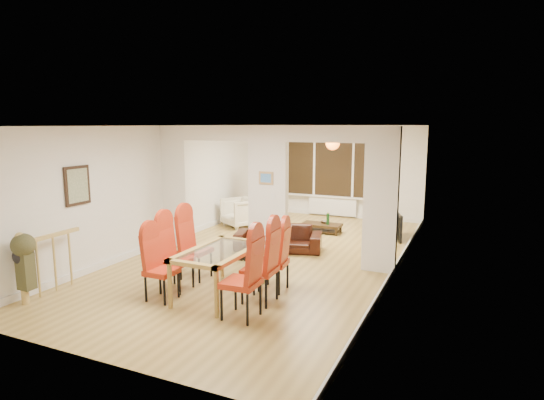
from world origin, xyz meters
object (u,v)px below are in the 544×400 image
Objects in this scene: armchair at (240,212)px; bottle at (328,219)px; dining_chair_rb at (260,264)px; dining_chair_rc at (273,257)px; bowl at (324,222)px; person at (257,190)px; coffee_table at (321,228)px; dining_chair_ra at (241,276)px; dining_chair_la at (161,266)px; dining_chair_lc at (196,246)px; dining_chair_lb at (176,255)px; dining_table at (220,272)px; television at (392,225)px; sofa at (278,238)px.

armchair is 2.32m from bottle.
dining_chair_rb reaches higher than dining_chair_rc.
bowl is (-0.48, 4.17, -0.29)m from dining_chair_rc.
coffee_table is (1.95, -0.40, -0.79)m from person.
dining_chair_la is at bearing 173.97° from dining_chair_ra.
dining_chair_lc is 0.97× the size of dining_chair_rb.
dining_chair_rb is at bearing -27.23° from armchair.
dining_chair_lc is (-0.02, 0.59, 0.00)m from dining_chair_lb.
armchair is 2.76× the size of bottle.
dining_chair_lc is at bearing 140.28° from dining_chair_ra.
coffee_table is at bearing -111.38° from bowl.
dining_chair_lb is 5.21m from person.
dining_chair_la is at bearing -99.56° from bowl.
dining_table reaches higher than bowl.
television is at bearing 69.24° from dining_table.
dining_chair_la is 0.45m from dining_chair_lb.
armchair reaches higher than television.
dining_chair_lc is at bearing 91.24° from dining_chair_lb.
dining_chair_la is 5.09m from armchair.
dining_chair_rc is 0.60× the size of sofa.
dining_chair_lb is 0.96× the size of dining_chair_rb.
coffee_table is at bearing 78.71° from person.
dining_chair_lc is at bearing 93.91° from dining_chair_la.
bowl is at bearing 92.83° from dining_chair_ra.
sofa is at bearing 117.03° from television.
dining_chair_rc is 4.21m from bowl.
dining_chair_la is at bearing -83.73° from dining_chair_lb.
dining_chair_ra is 1.46× the size of armchair.
dining_chair_lc is at bearing -41.24° from armchair.
dining_chair_lc reaches higher than armchair.
dining_table is 0.79m from dining_chair_lb.
coffee_table is at bearing 90.69° from dining_chair_rc.
dining_table is 1.33× the size of dining_chair_rb.
dining_table is at bearing 178.11° from dining_chair_rb.
dining_chair_lb is 4.65m from armchair.
sofa is 1.89× the size of coffee_table.
dining_table is 0.96m from dining_chair_lc.
dining_table is at bearing 20.18° from person.
television reaches higher than sofa.
person is at bearing 111.33° from dining_chair_ra.
dining_chair_rc is 0.60× the size of person.
coffee_table is at bearing 93.37° from dining_chair_ra.
dining_chair_rb is at bearing 1.13° from dining_table.
dining_chair_rc is at bearing 146.43° from television.
coffee_table is (-1.67, -0.16, -0.20)m from television.
dining_chair_lc is 4.08m from armchair.
dining_chair_rc reaches higher than bottle.
dining_chair_rc is at bearing 22.66° from dining_chair_lb.
dining_chair_lc is at bearing -119.57° from sofa.
dining_chair_rc is 1.32× the size of armchair.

